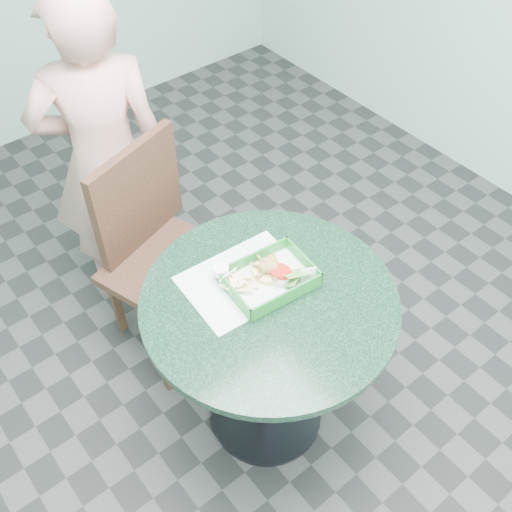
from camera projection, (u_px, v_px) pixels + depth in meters
floor at (266, 415)px, 2.50m from camera, size 4.00×5.00×0.02m
cafe_table at (268, 333)px, 2.08m from camera, size 0.85×0.85×0.75m
dining_chair at (158, 242)px, 2.45m from camera, size 0.47×0.47×0.93m
diner_person at (105, 159)px, 2.48m from camera, size 0.64×0.52×1.50m
placemat at (244, 284)px, 2.01m from camera, size 0.41×0.32×0.00m
food_basket at (269, 284)px, 1.99m from camera, size 0.28×0.21×0.06m
crab_sandwich at (268, 271)px, 1.99m from camera, size 0.11×0.11×0.07m
fries_pile at (236, 287)px, 1.95m from camera, size 0.13×0.13×0.04m
sauce_ramekin at (221, 277)px, 1.97m from camera, size 0.05×0.05×0.03m
garnish_cup at (284, 278)px, 1.98m from camera, size 0.11×0.11×0.04m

